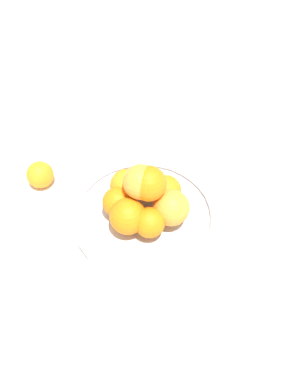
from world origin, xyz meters
The scene contains 4 objects.
ground_plane centered at (0.00, 0.00, 0.00)m, with size 4.00×4.00×0.00m, color silver.
fruit_bowl centered at (0.00, 0.00, 0.01)m, with size 0.32×0.32×0.03m.
orange_pile centered at (0.00, 0.00, 0.08)m, with size 0.18×0.19×0.13m.
stray_orange centered at (-0.04, -0.27, 0.03)m, with size 0.06×0.06×0.06m, color orange.
Camera 1 is at (0.48, 0.13, 0.69)m, focal length 35.00 mm.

